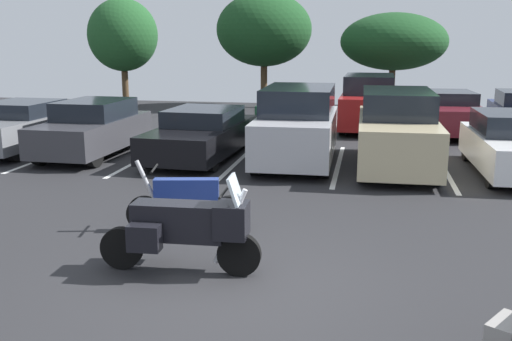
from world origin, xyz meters
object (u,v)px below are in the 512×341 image
object	(u,v)px
car_silver	(297,126)
car_far_maroon	(447,113)
car_charcoal	(93,128)
car_black	(202,134)
motorcycle_touring	(186,227)
car_grey	(21,126)
car_far_green	(294,108)
car_champagne	(396,131)
car_far_red	(368,103)
motorcycle_second	(186,201)

from	to	relation	value
car_silver	car_far_maroon	bearing A→B (deg)	52.56
car_charcoal	car_black	bearing A→B (deg)	5.37
motorcycle_touring	car_grey	size ratio (longest dim) A/B	0.52
motorcycle_touring	car_charcoal	distance (m)	9.17
car_far_green	car_black	bearing A→B (deg)	-107.36
car_grey	car_charcoal	world-z (taller)	car_charcoal
car_champagne	car_far_red	bearing A→B (deg)	96.43
car_charcoal	car_champagne	bearing A→B (deg)	-0.51
car_black	car_champagne	distance (m)	5.19
motorcycle_touring	motorcycle_second	xyz separation A→B (m)	(-0.57, 1.76, -0.15)
motorcycle_second	car_far_green	world-z (taller)	car_far_green
motorcycle_touring	car_silver	bearing A→B (deg)	85.37
motorcycle_second	car_black	world-z (taller)	car_black
car_grey	car_far_maroon	world-z (taller)	car_far_maroon
motorcycle_second	car_far_green	xyz separation A→B (m)	(0.33, 11.88, 0.21)
car_far_green	car_far_maroon	xyz separation A→B (m)	(5.30, -0.19, -0.01)
car_far_red	car_silver	bearing A→B (deg)	-105.91
motorcycle_second	car_grey	size ratio (longest dim) A/B	0.46
motorcycle_second	car_far_green	distance (m)	11.89
motorcycle_second	car_far_red	bearing A→B (deg)	76.25
car_silver	car_black	bearing A→B (deg)	174.64
motorcycle_touring	car_far_red	xyz separation A→B (m)	(2.41, 13.94, 0.27)
car_black	car_charcoal	bearing A→B (deg)	-174.63
car_black	car_champagne	xyz separation A→B (m)	(5.17, -0.36, 0.29)
car_champagne	car_far_green	xyz separation A→B (m)	(-3.37, 6.10, -0.22)
motorcycle_second	car_champagne	world-z (taller)	car_champagne
motorcycle_second	car_far_red	size ratio (longest dim) A/B	0.46
car_far_maroon	motorcycle_second	bearing A→B (deg)	-115.71
motorcycle_touring	motorcycle_second	distance (m)	1.85
car_black	car_far_red	bearing A→B (deg)	53.66
car_far_red	motorcycle_touring	bearing A→B (deg)	-99.82
motorcycle_touring	car_champagne	size ratio (longest dim) A/B	0.47
motorcycle_second	car_far_maroon	world-z (taller)	car_far_maroon
car_charcoal	car_grey	bearing A→B (deg)	173.29
motorcycle_second	car_silver	world-z (taller)	car_silver
car_champagne	motorcycle_touring	bearing A→B (deg)	-112.59
car_far_red	car_far_maroon	size ratio (longest dim) A/B	0.96
car_black	motorcycle_second	bearing A→B (deg)	-76.58
car_silver	car_far_green	world-z (taller)	car_silver
car_champagne	motorcycle_second	bearing A→B (deg)	-122.67
car_far_red	car_grey	bearing A→B (deg)	-148.62
car_charcoal	car_far_green	size ratio (longest dim) A/B	0.89
car_charcoal	car_silver	world-z (taller)	car_silver
car_charcoal	car_far_green	world-z (taller)	car_charcoal
motorcycle_touring	car_far_green	size ratio (longest dim) A/B	0.48
car_silver	car_champagne	distance (m)	2.52
car_far_maroon	car_black	bearing A→B (deg)	-141.95
motorcycle_touring	car_far_green	distance (m)	13.64
motorcycle_touring	car_champagne	xyz separation A→B (m)	(3.14, 7.54, 0.27)
car_charcoal	car_champagne	world-z (taller)	car_champagne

